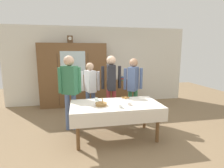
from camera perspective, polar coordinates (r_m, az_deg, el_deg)
ground_plane at (r=4.21m, az=0.54°, el=-15.54°), size 12.00×12.00×0.00m
back_wall at (r=6.43m, az=-4.22°, el=5.89°), size 6.40×0.10×2.70m
dining_table at (r=3.75m, az=1.29°, el=-7.90°), size 1.88×1.00×0.76m
wall_cabinet at (r=6.12m, az=-12.25°, el=2.75°), size 2.19×0.46×2.12m
mantel_clock at (r=6.09m, az=-13.34°, el=13.79°), size 0.18×0.11×0.24m
bookshelf_low at (r=6.47m, az=3.35°, el=-2.41°), size 0.94×0.35×0.84m
book_stack at (r=6.39m, az=3.39°, el=1.74°), size 0.17×0.22×0.12m
tea_cup_mid_left at (r=3.47m, az=2.64°, el=-7.25°), size 0.13×0.13×0.06m
tea_cup_far_right at (r=3.97m, az=-5.04°, el=-5.02°), size 0.13×0.13×0.06m
tea_cup_front_edge at (r=3.66m, az=5.57°, el=-6.32°), size 0.13×0.13×0.06m
bread_basket at (r=3.61m, az=-3.51°, el=-6.43°), size 0.24×0.24×0.16m
pastry_plate at (r=4.14m, az=4.33°, el=-4.56°), size 0.28×0.28×0.05m
spoon_near_right at (r=3.86m, az=11.58°, el=-6.03°), size 0.12×0.02×0.01m
spoon_front_edge at (r=3.85m, az=4.88°, el=-5.90°), size 0.12×0.02×0.01m
person_by_cabinet at (r=4.59m, az=-0.25°, el=0.70°), size 0.52×0.38×1.74m
person_beside_shelf at (r=4.20m, az=-13.40°, el=-0.35°), size 0.52×0.36×1.76m
person_near_right_end at (r=4.73m, az=6.81°, el=0.28°), size 0.52×0.41×1.67m
person_behind_table_right at (r=4.83m, az=-7.01°, el=-0.47°), size 0.52×0.41×1.56m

